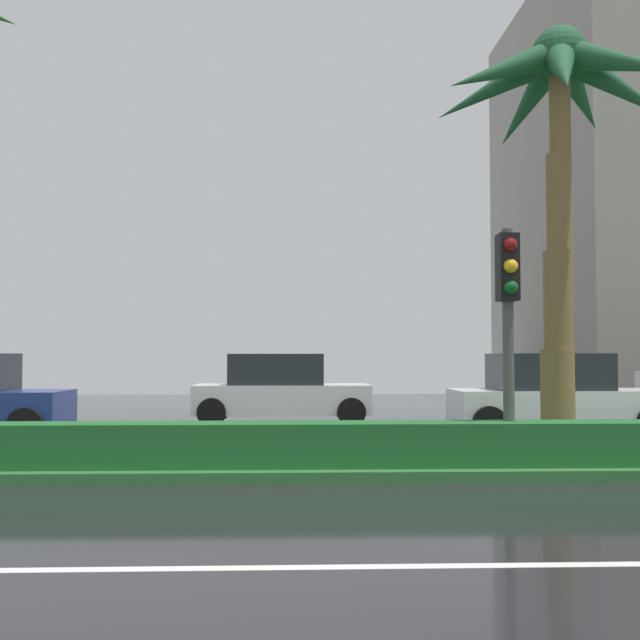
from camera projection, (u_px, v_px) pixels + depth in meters
ground_plane at (256, 458)px, 13.12m from camera, size 90.00×42.00×0.10m
near_lane_divider_stripe at (218, 568)px, 6.13m from camera, size 81.00×0.14×0.01m
median_strip at (254, 459)px, 12.13m from camera, size 85.50×4.00×0.15m
median_hedge at (249, 445)px, 10.75m from camera, size 76.50×0.70×0.60m
palm_tree_centre_left at (558, 117)px, 13.02m from camera, size 4.24×4.17×7.03m
traffic_signal_median_right at (508, 301)px, 11.10m from camera, size 0.28×0.43×3.33m
car_in_traffic_second at (280, 390)px, 19.35m from camera, size 4.30×2.02×1.72m
car_in_traffic_third at (554, 396)px, 16.40m from camera, size 4.30×2.02×1.72m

